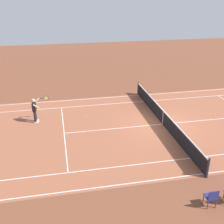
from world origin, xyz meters
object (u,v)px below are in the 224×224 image
at_px(tennis_net, 163,117).
at_px(spectator_chair_7, 212,197).
at_px(tennis_player_near, 35,109).
at_px(tennis_ball, 86,117).

height_order(tennis_net, spectator_chair_7, tennis_net).
bearing_deg(tennis_player_near, spectator_chair_7, 127.17).
bearing_deg(tennis_net, tennis_ball, -22.90).
bearing_deg(tennis_ball, tennis_net, 157.10).
height_order(tennis_player_near, spectator_chair_7, tennis_player_near).
relative_size(tennis_player_near, tennis_ball, 25.71).
relative_size(tennis_net, spectator_chair_7, 13.30).
xyz_separation_m(tennis_net, spectator_chair_7, (0.83, 7.62, 0.03)).
height_order(tennis_ball, spectator_chair_7, spectator_chair_7).
xyz_separation_m(tennis_net, tennis_ball, (4.80, -2.03, -0.46)).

